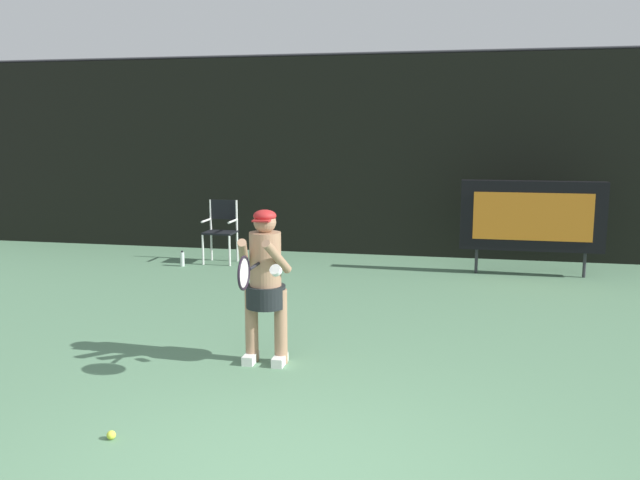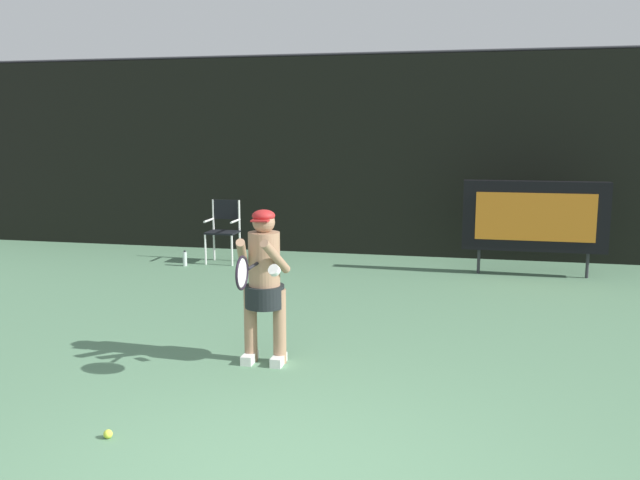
{
  "view_description": "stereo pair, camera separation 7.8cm",
  "coord_description": "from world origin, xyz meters",
  "px_view_note": "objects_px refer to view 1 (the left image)",
  "views": [
    {
      "loc": [
        1.1,
        -3.73,
        2.3
      ],
      "look_at": [
        -0.44,
        3.65,
        1.05
      ],
      "focal_mm": 37.69,
      "sensor_mm": 36.0,
      "label": 1
    },
    {
      "loc": [
        1.17,
        -3.71,
        2.3
      ],
      "look_at": [
        -0.44,
        3.65,
        1.05
      ],
      "focal_mm": 37.69,
      "sensor_mm": 36.0,
      "label": 2
    }
  ],
  "objects_px": {
    "tennis_racket": "(245,273)",
    "tennis_ball_loose": "(111,435)",
    "tennis_player": "(265,279)",
    "water_bottle": "(182,259)",
    "umpire_chair": "(221,227)",
    "scoreboard": "(532,216)"
  },
  "relations": [
    {
      "from": "tennis_ball_loose",
      "to": "umpire_chair",
      "type": "bearing_deg",
      "value": 103.06
    },
    {
      "from": "tennis_player",
      "to": "scoreboard",
      "type": "bearing_deg",
      "value": 58.1
    },
    {
      "from": "water_bottle",
      "to": "tennis_ball_loose",
      "type": "relative_size",
      "value": 3.9
    },
    {
      "from": "scoreboard",
      "to": "water_bottle",
      "type": "xyz_separation_m",
      "value": [
        -5.69,
        -0.47,
        -0.82
      ]
    },
    {
      "from": "tennis_player",
      "to": "tennis_racket",
      "type": "bearing_deg",
      "value": -92.15
    },
    {
      "from": "scoreboard",
      "to": "tennis_player",
      "type": "xyz_separation_m",
      "value": [
        -2.96,
        -4.75,
        -0.1
      ]
    },
    {
      "from": "tennis_racket",
      "to": "tennis_ball_loose",
      "type": "height_order",
      "value": "tennis_racket"
    },
    {
      "from": "scoreboard",
      "to": "tennis_racket",
      "type": "height_order",
      "value": "scoreboard"
    },
    {
      "from": "umpire_chair",
      "to": "tennis_player",
      "type": "height_order",
      "value": "tennis_player"
    },
    {
      "from": "umpire_chair",
      "to": "water_bottle",
      "type": "bearing_deg",
      "value": -138.99
    },
    {
      "from": "water_bottle",
      "to": "tennis_player",
      "type": "relative_size",
      "value": 0.17
    },
    {
      "from": "tennis_racket",
      "to": "tennis_ball_loose",
      "type": "bearing_deg",
      "value": -109.23
    },
    {
      "from": "water_bottle",
      "to": "tennis_player",
      "type": "distance_m",
      "value": 5.13
    },
    {
      "from": "scoreboard",
      "to": "tennis_ball_loose",
      "type": "relative_size",
      "value": 32.35
    },
    {
      "from": "scoreboard",
      "to": "water_bottle",
      "type": "bearing_deg",
      "value": -175.3
    },
    {
      "from": "water_bottle",
      "to": "scoreboard",
      "type": "bearing_deg",
      "value": 4.7
    },
    {
      "from": "scoreboard",
      "to": "umpire_chair",
      "type": "bearing_deg",
      "value": -179.98
    },
    {
      "from": "tennis_player",
      "to": "tennis_racket",
      "type": "height_order",
      "value": "tennis_player"
    },
    {
      "from": "water_bottle",
      "to": "tennis_player",
      "type": "height_order",
      "value": "tennis_player"
    },
    {
      "from": "tennis_player",
      "to": "tennis_ball_loose",
      "type": "distance_m",
      "value": 2.14
    },
    {
      "from": "tennis_ball_loose",
      "to": "scoreboard",
      "type": "bearing_deg",
      "value": 61.31
    },
    {
      "from": "tennis_ball_loose",
      "to": "tennis_player",
      "type": "bearing_deg",
      "value": 70.43
    }
  ]
}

